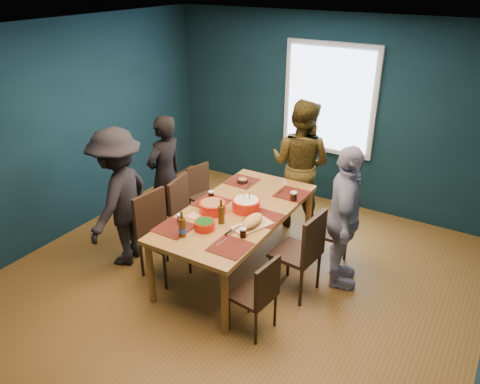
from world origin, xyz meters
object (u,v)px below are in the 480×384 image
(chair_left_near, at_px, (158,229))
(person_far_left, at_px, (165,175))
(chair_left_mid, at_px, (187,210))
(chair_right_mid, at_px, (304,248))
(bowl_salad, at_px, (213,207))
(person_back, at_px, (300,165))
(cutting_board, at_px, (252,222))
(dining_table, at_px, (237,216))
(bowl_dumpling, at_px, (246,204))
(chair_right_near, at_px, (259,291))
(chair_left_far, at_px, (203,191))
(person_right, at_px, (344,219))
(person_near_left, at_px, (119,198))
(bowl_herbs, at_px, (205,225))
(chair_right_far, at_px, (336,225))

(chair_left_near, bearing_deg, person_far_left, 130.95)
(chair_left_mid, height_order, chair_right_mid, chair_right_mid)
(person_far_left, xyz_separation_m, bowl_salad, (1.09, -0.50, 0.06))
(person_back, bearing_deg, chair_left_mid, 58.26)
(chair_left_near, xyz_separation_m, person_far_left, (-0.55, 0.82, 0.22))
(cutting_board, bearing_deg, dining_table, 165.99)
(chair_left_near, xyz_separation_m, chair_right_mid, (1.56, 0.49, -0.00))
(bowl_dumpling, bearing_deg, chair_right_near, -52.32)
(person_back, bearing_deg, chair_left_far, 30.80)
(chair_left_far, relative_size, chair_right_mid, 0.83)
(chair_left_far, height_order, cutting_board, cutting_board)
(person_right, bearing_deg, bowl_dumpling, 87.45)
(person_near_left, bearing_deg, dining_table, 97.43)
(chair_right_near, relative_size, person_back, 0.47)
(dining_table, bearing_deg, bowl_dumpling, 33.47)
(person_far_left, distance_m, bowl_herbs, 1.49)
(person_back, height_order, person_near_left, person_back)
(person_back, bearing_deg, bowl_herbs, 84.96)
(chair_left_far, relative_size, person_far_left, 0.52)
(chair_right_near, distance_m, bowl_herbs, 0.90)
(dining_table, bearing_deg, chair_right_near, -47.78)
(person_far_left, height_order, bowl_salad, person_far_left)
(chair_right_near, height_order, person_back, person_back)
(chair_right_mid, distance_m, person_back, 1.59)
(dining_table, relative_size, chair_left_mid, 2.16)
(dining_table, height_order, person_right, person_right)
(person_near_left, bearing_deg, chair_left_far, 153.27)
(bowl_salad, height_order, bowl_dumpling, bowl_dumpling)
(chair_left_far, distance_m, cutting_board, 1.68)
(dining_table, xyz_separation_m, cutting_board, (0.32, -0.22, 0.13))
(dining_table, xyz_separation_m, bowl_herbs, (-0.07, -0.52, 0.12))
(chair_left_mid, bearing_deg, bowl_herbs, -49.10)
(chair_left_near, xyz_separation_m, bowl_herbs, (0.67, -0.03, 0.27))
(chair_right_mid, height_order, person_near_left, person_near_left)
(chair_left_mid, bearing_deg, bowl_dumpling, -7.63)
(chair_right_near, xyz_separation_m, person_far_left, (-2.01, 1.09, 0.31))
(chair_right_near, relative_size, bowl_salad, 2.83)
(chair_right_far, bearing_deg, person_right, -61.44)
(chair_right_mid, relative_size, bowl_dumpling, 3.16)
(person_back, bearing_deg, chair_right_far, 139.25)
(chair_right_mid, distance_m, person_near_left, 2.17)
(bowl_salad, height_order, cutting_board, bowl_salad)
(chair_left_near, xyz_separation_m, chair_right_near, (1.46, -0.27, -0.09))
(dining_table, distance_m, chair_left_near, 0.90)
(person_back, relative_size, cutting_board, 3.16)
(chair_right_far, height_order, person_near_left, person_near_left)
(chair_left_far, distance_m, person_far_left, 0.59)
(dining_table, bearing_deg, chair_left_far, 142.94)
(dining_table, bearing_deg, person_far_left, 164.92)
(person_back, xyz_separation_m, person_near_left, (-1.39, -1.91, -0.04))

